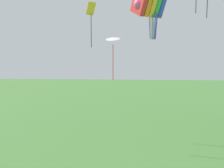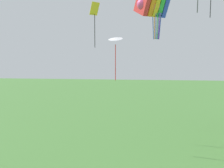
# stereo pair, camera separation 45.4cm
# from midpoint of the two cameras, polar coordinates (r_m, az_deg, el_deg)

# --- Properties ---
(kite_rainbow_parafoil) EXTENTS (3.01, 2.84, 3.37)m
(kite_rainbow_parafoil) POSITION_cam_midpoint_polar(r_m,az_deg,el_deg) (19.33, 7.57, 17.38)
(kite_rainbow_parafoil) COLOR #E54C8C
(kite_yellow_diamond) EXTENTS (0.78, 0.79, 3.40)m
(kite_yellow_diamond) POSITION_cam_midpoint_polar(r_m,az_deg,el_deg) (19.80, -5.50, 15.33)
(kite_yellow_diamond) COLOR yellow
(kite_white_delta) EXTENTS (1.13, 1.12, 2.94)m
(kite_white_delta) POSITION_cam_midpoint_polar(r_m,az_deg,el_deg) (16.65, -0.57, 9.92)
(kite_white_delta) COLOR white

